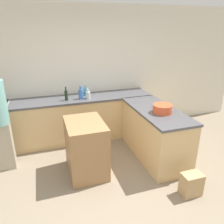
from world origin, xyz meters
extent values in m
plane|color=gray|center=(0.00, 0.00, 0.00)|extent=(14.00, 14.00, 0.00)
cube|color=silver|center=(0.00, 2.26, 1.35)|extent=(8.00, 0.06, 2.70)
cube|color=#D6B27A|center=(0.00, 1.91, 0.44)|extent=(2.79, 0.65, 0.87)
cube|color=#4C4C51|center=(0.00, 1.91, 0.89)|extent=(2.82, 0.68, 0.04)
cube|color=#D6B27A|center=(1.07, 0.80, 0.44)|extent=(0.66, 1.56, 0.87)
cube|color=#4C4C51|center=(1.07, 0.80, 0.89)|extent=(0.69, 1.59, 0.04)
cube|color=#997047|center=(-0.23, 0.69, 0.44)|extent=(0.58, 0.79, 0.89)
cylinder|color=#DB512D|center=(1.08, 0.63, 0.98)|extent=(0.32, 0.32, 0.14)
cylinder|color=#338CBF|center=(0.06, 2.01, 0.99)|extent=(0.06, 0.06, 0.15)
cylinder|color=#338CBF|center=(0.06, 2.01, 1.10)|extent=(0.03, 0.03, 0.06)
cylinder|color=black|center=(-0.36, 1.80, 1.01)|extent=(0.06, 0.06, 0.19)
cylinder|color=black|center=(-0.36, 1.80, 1.15)|extent=(0.03, 0.03, 0.08)
cylinder|color=silver|center=(0.07, 1.78, 0.98)|extent=(0.09, 0.09, 0.14)
cylinder|color=silver|center=(0.07, 1.78, 1.08)|extent=(0.04, 0.04, 0.05)
cylinder|color=#386BB7|center=(-0.07, 1.80, 1.01)|extent=(0.09, 0.09, 0.19)
cylinder|color=#386BB7|center=(-0.07, 1.80, 1.14)|extent=(0.04, 0.04, 0.07)
cube|color=#ADA38E|center=(-1.51, 1.21, 0.41)|extent=(0.32, 0.19, 0.82)
cube|color=tan|center=(1.07, -0.31, 0.17)|extent=(0.29, 0.20, 0.34)
camera|label=1|loc=(-0.78, -2.35, 2.25)|focal=35.00mm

